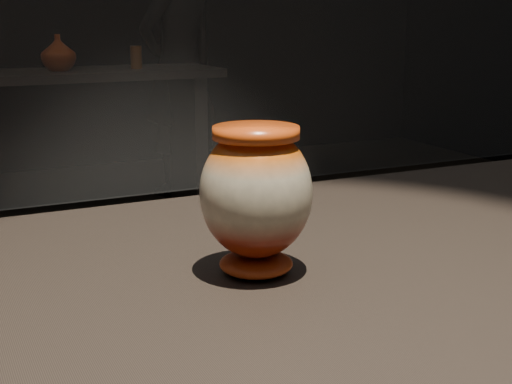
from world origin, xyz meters
TOP-DOWN VIEW (x-y plane):
  - main_vase at (-0.01, -0.01)m, footprint 0.17×0.17m
  - back_shelf at (0.31, 3.47)m, footprint 2.00×0.60m
  - back_vase_mid at (0.38, 3.44)m, footprint 0.23×0.23m
  - back_vase_right at (0.83, 3.41)m, footprint 0.07×0.07m
  - visitor at (1.24, 3.83)m, footprint 0.73×0.60m

SIDE VIEW (x-z plane):
  - back_shelf at x=0.31m, z-range 0.19..1.09m
  - visitor at x=1.24m, z-range 0.00..1.72m
  - back_vase_right at x=0.83m, z-range 0.90..1.04m
  - back_vase_mid at x=0.38m, z-range 0.90..1.11m
  - main_vase at x=-0.01m, z-range 0.91..1.10m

